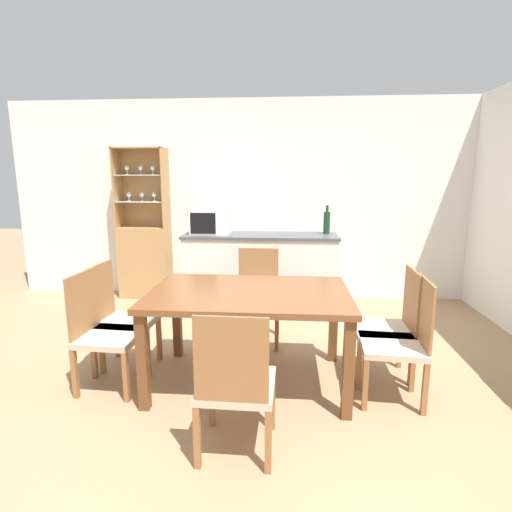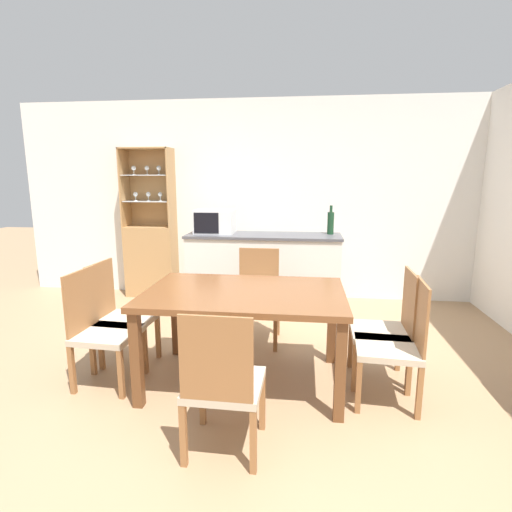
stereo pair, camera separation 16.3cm
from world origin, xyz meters
TOP-DOWN VIEW (x-y plane):
  - ground_plane at (0.00, 0.00)m, footprint 18.00×18.00m
  - wall_back at (0.00, 2.63)m, footprint 6.80×0.06m
  - kitchen_counter at (-0.05, 1.94)m, footprint 1.78×0.54m
  - display_cabinet at (-1.61, 2.45)m, footprint 0.65×0.32m
  - dining_table at (-0.02, 0.25)m, footprint 1.50×0.98m
  - dining_chair_side_left_near at (-1.10, 0.11)m, footprint 0.45×0.45m
  - dining_chair_head_near at (-0.02, -0.57)m, footprint 0.44×0.44m
  - dining_chair_side_left_far at (-1.10, 0.40)m, footprint 0.46×0.46m
  - dining_chair_head_far at (-0.02, 1.08)m, footprint 0.43×0.43m
  - dining_chair_side_right_far at (1.06, 0.40)m, footprint 0.44×0.44m
  - dining_chair_side_right_near at (1.06, 0.10)m, footprint 0.46×0.46m
  - microwave at (-0.63, 1.97)m, footprint 0.45×0.33m
  - wine_bottle at (0.72, 2.06)m, footprint 0.08×0.08m

SIDE VIEW (x-z plane):
  - ground_plane at x=0.00m, z-range 0.00..0.00m
  - dining_chair_side_left_near at x=-1.10m, z-range -0.01..0.88m
  - dining_chair_head_near at x=-0.02m, z-range -0.01..0.88m
  - dining_chair_side_left_far at x=-1.10m, z-range -0.01..0.88m
  - dining_chair_head_far at x=-0.02m, z-range -0.01..0.88m
  - dining_chair_side_right_far at x=1.06m, z-range -0.01..0.88m
  - dining_chair_side_right_near at x=1.06m, z-range -0.01..0.88m
  - kitchen_counter at x=-0.05m, z-range 0.00..0.93m
  - display_cabinet at x=-1.61m, z-range -0.36..1.58m
  - dining_table at x=-0.02m, z-range 0.28..1.02m
  - wine_bottle at x=0.72m, z-range 0.90..1.23m
  - microwave at x=-0.63m, z-range 0.93..1.20m
  - wall_back at x=0.00m, z-range 0.00..2.55m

